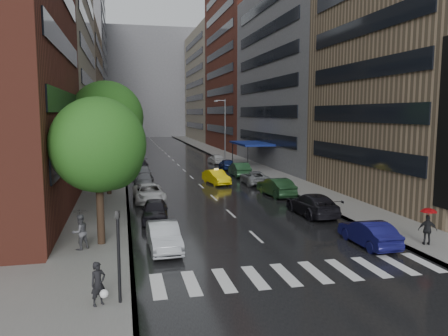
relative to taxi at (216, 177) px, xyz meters
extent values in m
plane|color=gray|center=(-1.71, -22.94, -0.71)|extent=(220.00, 220.00, 0.00)
cube|color=black|center=(-1.71, 27.06, -0.70)|extent=(14.00, 140.00, 0.01)
cube|color=gray|center=(-10.71, 27.06, -0.63)|extent=(4.00, 140.00, 0.15)
cube|color=gray|center=(7.29, 27.06, -0.63)|extent=(4.00, 140.00, 0.15)
cube|color=silver|center=(-7.81, -24.94, -0.70)|extent=(0.55, 2.80, 0.01)
cube|color=silver|center=(-6.41, -24.94, -0.70)|extent=(0.55, 2.80, 0.01)
cube|color=silver|center=(-5.01, -24.94, -0.70)|extent=(0.55, 2.80, 0.01)
cube|color=silver|center=(-3.61, -24.94, -0.70)|extent=(0.55, 2.80, 0.01)
cube|color=silver|center=(-2.21, -24.94, -0.70)|extent=(0.55, 2.80, 0.01)
cube|color=silver|center=(-0.81, -24.94, -0.70)|extent=(0.55, 2.80, 0.01)
cube|color=silver|center=(0.59, -24.94, -0.70)|extent=(0.55, 2.80, 0.01)
cube|color=silver|center=(1.99, -24.94, -0.70)|extent=(0.55, 2.80, 0.01)
cube|color=silver|center=(3.39, -24.94, -0.70)|extent=(0.55, 2.80, 0.01)
cube|color=silver|center=(4.79, -24.94, -0.70)|extent=(0.55, 2.80, 0.01)
cube|color=gray|center=(-16.71, 13.06, 16.29)|extent=(8.00, 28.00, 34.00)
cube|color=#937A5B|center=(-16.71, 41.06, 10.29)|extent=(8.00, 28.00, 22.00)
cube|color=slate|center=(-16.71, 71.06, 18.29)|extent=(8.00, 32.00, 38.00)
cube|color=#937A5B|center=(13.29, -10.94, 14.29)|extent=(8.00, 20.00, 30.00)
cube|color=slate|center=(13.29, 13.06, 11.29)|extent=(8.00, 28.00, 24.00)
cube|color=maroon|center=(13.29, 41.06, 17.29)|extent=(8.00, 28.00, 36.00)
cube|color=gray|center=(13.29, 71.06, 13.29)|extent=(8.00, 32.00, 28.00)
cube|color=slate|center=(-1.71, 95.06, 15.29)|extent=(40.00, 14.00, 32.00)
cylinder|color=#382619|center=(-10.31, -18.76, 1.48)|extent=(0.40, 0.40, 4.36)
sphere|color=#1E5116|center=(-10.31, -18.76, 4.75)|extent=(4.99, 4.99, 4.99)
cylinder|color=#382619|center=(-10.31, -3.86, 1.98)|extent=(0.40, 0.40, 5.38)
sphere|color=#1E5116|center=(-10.31, -3.86, 6.02)|extent=(6.15, 6.15, 6.15)
cylinder|color=#382619|center=(-10.31, 6.93, 1.74)|extent=(0.40, 0.40, 4.90)
sphere|color=#1E5116|center=(-10.31, 6.93, 5.42)|extent=(5.60, 5.60, 5.60)
imported|color=yellow|center=(0.00, 0.00, 0.00)|extent=(2.30, 4.50, 1.41)
imported|color=#A1A5AB|center=(-7.11, -20.15, 0.01)|extent=(1.65, 4.39, 1.43)
imported|color=black|center=(-7.11, -13.86, 0.01)|extent=(2.06, 4.33, 1.43)
imported|color=silver|center=(-7.11, -7.37, 0.00)|extent=(2.56, 5.19, 1.42)
imported|color=slate|center=(-7.11, -0.53, 0.01)|extent=(2.08, 4.37, 1.44)
imported|color=gray|center=(-7.11, 3.90, 0.10)|extent=(1.94, 4.73, 1.61)
imported|color=black|center=(-7.11, 10.70, 0.02)|extent=(2.37, 5.11, 1.45)
imported|color=#0F0F46|center=(3.69, -21.90, -0.01)|extent=(1.50, 4.24, 1.40)
imported|color=black|center=(3.69, -14.73, 0.07)|extent=(2.29, 5.38, 1.55)
imported|color=black|center=(3.69, -7.36, 0.08)|extent=(2.14, 4.92, 1.57)
imported|color=slate|center=(3.69, -0.97, -0.05)|extent=(2.36, 4.83, 1.32)
imported|color=#1C3E23|center=(3.69, 4.71, 0.08)|extent=(1.82, 4.85, 1.58)
imported|color=#0F1B48|center=(3.69, 10.81, -0.03)|extent=(1.78, 4.06, 1.36)
imported|color=#BDBDBD|center=(3.69, 17.25, 0.01)|extent=(2.06, 4.32, 1.43)
imported|color=black|center=(-10.06, -26.57, 0.25)|extent=(0.71, 0.65, 1.62)
sphere|color=white|center=(-9.86, -26.67, -0.11)|extent=(0.32, 0.32, 0.32)
imported|color=#494A4E|center=(-11.30, -19.58, 0.36)|extent=(1.13, 1.09, 1.83)
imported|color=black|center=(-11.30, -19.58, 1.09)|extent=(0.96, 0.98, 0.88)
imported|color=black|center=(6.54, -22.90, 0.24)|extent=(1.01, 0.76, 1.60)
imported|color=#B80E12|center=(6.54, -22.90, 1.09)|extent=(0.82, 0.82, 0.72)
cylinder|color=black|center=(-9.31, -26.51, 1.04)|extent=(0.12, 0.12, 3.20)
imported|color=black|center=(-9.31, -26.51, 2.44)|extent=(0.18, 0.15, 0.90)
cylinder|color=gray|center=(-9.51, 7.06, 3.94)|extent=(0.18, 0.18, 9.00)
cube|color=gray|center=(-8.11, 7.06, 8.14)|extent=(0.50, 0.22, 0.16)
cylinder|color=gray|center=(6.09, 22.06, 3.94)|extent=(0.18, 0.18, 9.00)
cube|color=gray|center=(4.69, 22.06, 8.14)|extent=(0.50, 0.22, 0.16)
cube|color=navy|center=(7.29, 12.06, 2.44)|extent=(4.00, 8.00, 0.25)
cylinder|color=black|center=(5.69, 8.26, 0.94)|extent=(0.12, 0.12, 3.00)
cylinder|color=black|center=(5.69, 15.86, 0.94)|extent=(0.12, 0.12, 3.00)
camera|label=1|loc=(-9.05, -42.34, 6.39)|focal=35.00mm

